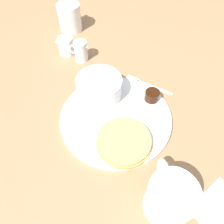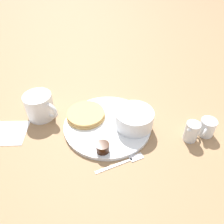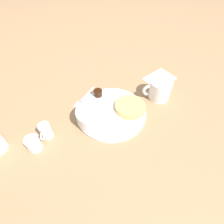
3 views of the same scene
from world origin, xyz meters
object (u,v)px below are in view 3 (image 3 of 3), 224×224
at_px(bowl, 92,115).
at_px(creamer_pitcher_near, 46,131).
at_px(plate, 111,112).
at_px(creamer_pitcher_far, 34,143).
at_px(fork, 82,99).
at_px(coffee_mug, 159,90).

relative_size(bowl, creamer_pitcher_near, 1.80).
height_order(plate, bowl, bowl).
relative_size(creamer_pitcher_far, fork, 0.41).
relative_size(plate, fork, 1.95).
height_order(bowl, fork, bowl).
height_order(creamer_pitcher_near, creamer_pitcher_far, creamer_pitcher_near).
distance_m(creamer_pitcher_near, creamer_pitcher_far, 0.06).
bearing_deg(creamer_pitcher_near, plate, 151.41).
distance_m(coffee_mug, fork, 0.34).
xyz_separation_m(plate, fork, (0.01, -0.15, -0.00)).
bearing_deg(creamer_pitcher_far, plate, 157.39).
xyz_separation_m(plate, coffee_mug, (-0.20, 0.11, 0.04)).
xyz_separation_m(plate, creamer_pitcher_near, (0.23, -0.12, 0.03)).
xyz_separation_m(plate, creamer_pitcher_far, (0.28, -0.12, 0.02)).
bearing_deg(bowl, coffee_mug, 153.29).
xyz_separation_m(bowl, coffee_mug, (-0.28, 0.14, 0.00)).
distance_m(coffee_mug, creamer_pitcher_near, 0.48).
height_order(plate, creamer_pitcher_near, creamer_pitcher_near).
bearing_deg(fork, coffee_mug, 129.41).
relative_size(creamer_pitcher_near, fork, 0.46).
xyz_separation_m(creamer_pitcher_near, fork, (-0.21, -0.03, -0.03)).
relative_size(plate, creamer_pitcher_near, 4.26).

